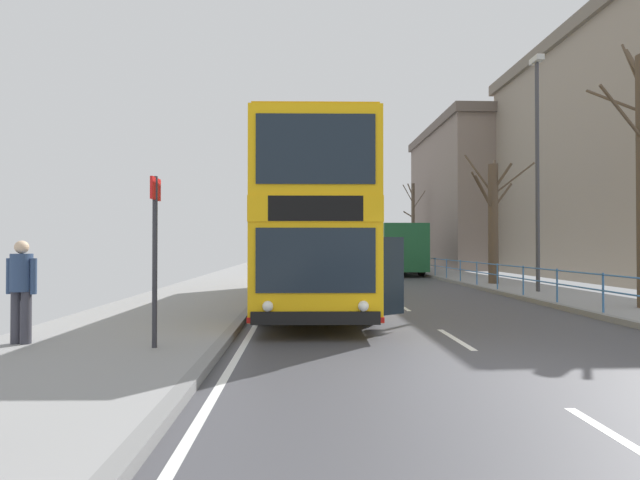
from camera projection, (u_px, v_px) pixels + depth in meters
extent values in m
cube|color=#424247|center=(519.00, 380.00, 6.30)|extent=(8.40, 140.00, 0.06)
cube|color=silver|center=(635.00, 448.00, 4.10)|extent=(0.12, 2.00, 0.00)
cube|color=silver|center=(455.00, 339.00, 8.90)|extent=(0.12, 2.00, 0.00)
cube|color=silver|center=(402.00, 306.00, 13.69)|extent=(0.12, 2.00, 0.00)
cube|color=silver|center=(376.00, 291.00, 18.49)|extent=(0.12, 2.00, 0.00)
cube|color=silver|center=(361.00, 281.00, 23.28)|extent=(0.12, 2.00, 0.00)
cube|color=silver|center=(351.00, 275.00, 28.08)|extent=(0.12, 2.00, 0.00)
cube|color=silver|center=(344.00, 271.00, 32.88)|extent=(0.12, 2.00, 0.00)
cube|color=silver|center=(338.00, 268.00, 37.67)|extent=(0.12, 2.00, 0.00)
cube|color=silver|center=(334.00, 265.00, 42.47)|extent=(0.12, 2.00, 0.00)
cube|color=silver|center=(331.00, 263.00, 47.26)|extent=(0.12, 2.00, 0.00)
cube|color=silver|center=(328.00, 262.00, 52.06)|extent=(0.12, 2.00, 0.00)
cube|color=silver|center=(326.00, 260.00, 56.86)|extent=(0.12, 2.00, 0.00)
cube|color=silver|center=(223.00, 380.00, 6.15)|extent=(0.12, 133.00, 0.00)
cube|color=slate|center=(196.00, 376.00, 6.13)|extent=(0.20, 140.00, 0.14)
cube|color=gray|center=(32.00, 377.00, 6.05)|extent=(4.00, 140.00, 0.14)
cube|color=#F4B20F|center=(315.00, 262.00, 14.11)|extent=(2.76, 11.11, 1.87)
cube|color=#F4B20F|center=(315.00, 223.00, 14.12)|extent=(2.77, 11.17, 0.49)
cube|color=#F4B20F|center=(315.00, 187.00, 14.13)|extent=(2.76, 11.11, 1.70)
cube|color=#D0970D|center=(315.00, 157.00, 14.15)|extent=(2.68, 10.78, 0.08)
cube|color=#19232D|center=(316.00, 260.00, 8.57)|extent=(2.20, 0.08, 1.19)
cube|color=black|center=(316.00, 208.00, 8.58)|extent=(1.75, 0.07, 0.47)
cube|color=#19232D|center=(316.00, 149.00, 8.59)|extent=(2.20, 0.08, 1.29)
cube|color=black|center=(316.00, 318.00, 8.55)|extent=(2.37, 0.14, 0.24)
cube|color=#B2140F|center=(315.00, 291.00, 14.09)|extent=(2.79, 11.17, 0.10)
cube|color=#19232D|center=(356.00, 253.00, 14.40)|extent=(0.23, 8.62, 0.97)
cube|color=#19232D|center=(356.00, 184.00, 14.15)|extent=(0.26, 9.95, 1.02)
cube|color=#19232D|center=(274.00, 253.00, 14.37)|extent=(0.23, 8.62, 0.97)
cube|color=#19232D|center=(273.00, 184.00, 14.12)|extent=(0.26, 9.95, 1.02)
sphere|color=white|center=(363.00, 306.00, 8.55)|extent=(0.20, 0.20, 0.20)
sphere|color=white|center=(268.00, 306.00, 8.53)|extent=(0.20, 0.20, 0.20)
cube|color=#19232D|center=(389.00, 276.00, 9.65)|extent=(0.69, 0.48, 1.60)
cube|color=black|center=(371.00, 275.00, 9.94)|extent=(0.12, 0.90, 1.60)
cylinder|color=black|center=(367.00, 300.00, 10.79)|extent=(0.32, 1.05, 1.04)
cylinder|color=black|center=(263.00, 300.00, 10.75)|extent=(0.32, 1.05, 1.04)
cylinder|color=black|center=(346.00, 279.00, 17.74)|extent=(0.32, 1.05, 1.04)
cylinder|color=black|center=(283.00, 279.00, 17.71)|extent=(0.32, 1.05, 1.04)
cube|color=#19512D|center=(391.00, 247.00, 30.88)|extent=(2.69, 10.39, 2.72)
cube|color=#19232D|center=(372.00, 241.00, 30.86)|extent=(0.16, 8.79, 1.31)
cube|color=#19232D|center=(410.00, 241.00, 30.92)|extent=(0.16, 8.79, 1.31)
cube|color=#19232D|center=(379.00, 244.00, 36.07)|extent=(2.17, 0.06, 1.63)
cylinder|color=black|center=(367.00, 264.00, 34.01)|extent=(0.30, 0.96, 0.96)
cylinder|color=black|center=(400.00, 264.00, 34.07)|extent=(0.30, 0.96, 0.96)
cylinder|color=black|center=(380.00, 268.00, 27.47)|extent=(0.30, 0.96, 0.96)
cylinder|color=black|center=(421.00, 268.00, 27.52)|extent=(0.30, 0.96, 0.96)
cylinder|color=#386BA8|center=(603.00, 293.00, 11.45)|extent=(0.05, 0.05, 0.97)
cylinder|color=#386BA8|center=(557.00, 285.00, 13.52)|extent=(0.05, 0.05, 0.97)
cylinder|color=#386BA8|center=(523.00, 280.00, 15.59)|extent=(0.05, 0.05, 0.97)
cylinder|color=#386BA8|center=(497.00, 276.00, 17.66)|extent=(0.05, 0.05, 0.97)
cylinder|color=#386BA8|center=(477.00, 273.00, 19.73)|extent=(0.05, 0.05, 0.97)
cylinder|color=#386BA8|center=(460.00, 270.00, 21.80)|extent=(0.05, 0.05, 0.97)
cylinder|color=#386BA8|center=(447.00, 268.00, 23.87)|extent=(0.05, 0.05, 0.97)
cylinder|color=#386BA8|center=(435.00, 267.00, 25.94)|extent=(0.05, 0.05, 0.97)
cylinder|color=#386BA8|center=(425.00, 265.00, 28.00)|extent=(0.05, 0.05, 0.97)
cylinder|color=#386BA8|center=(417.00, 264.00, 30.07)|extent=(0.05, 0.05, 0.97)
cylinder|color=#386BA8|center=(409.00, 263.00, 32.14)|extent=(0.05, 0.05, 0.97)
cylinder|color=#386BA8|center=(403.00, 262.00, 34.21)|extent=(0.05, 0.05, 0.97)
cylinder|color=#386BA8|center=(397.00, 261.00, 36.28)|extent=(0.05, 0.05, 0.97)
cylinder|color=#386BA8|center=(477.00, 263.00, 19.73)|extent=(0.04, 33.13, 0.04)
cylinder|color=#386BA8|center=(477.00, 272.00, 19.73)|extent=(0.04, 33.13, 0.04)
cylinder|color=#383842|center=(26.00, 316.00, 7.80)|extent=(0.18, 0.18, 0.91)
cylinder|color=#383842|center=(16.00, 316.00, 7.82)|extent=(0.18, 0.18, 0.91)
cylinder|color=navy|center=(22.00, 273.00, 7.82)|extent=(0.39, 0.39, 0.63)
cylinder|color=navy|center=(34.00, 276.00, 7.79)|extent=(0.11, 0.11, 0.60)
cylinder|color=navy|center=(10.00, 276.00, 7.85)|extent=(0.11, 0.11, 0.60)
sphere|color=beige|center=(22.00, 247.00, 7.82)|extent=(0.25, 0.25, 0.22)
cylinder|color=#2D2D33|center=(155.00, 262.00, 7.53)|extent=(0.08, 0.08, 2.75)
cube|color=red|center=(156.00, 189.00, 7.56)|extent=(0.04, 0.44, 0.36)
cylinder|color=#38383D|center=(537.00, 177.00, 16.85)|extent=(0.14, 0.14, 8.24)
cube|color=#B2B2AD|center=(537.00, 60.00, 16.90)|extent=(0.28, 0.60, 0.20)
cylinder|color=#4C3D2D|center=(493.00, 224.00, 20.41)|extent=(0.43, 0.43, 5.20)
cylinder|color=#4C3D2D|center=(483.00, 192.00, 19.99)|extent=(1.34, 0.92, 1.66)
cylinder|color=#4C3D2D|center=(485.00, 193.00, 19.95)|extent=(1.21, 1.01, 1.36)
cylinder|color=#4C3D2D|center=(502.00, 196.00, 21.02)|extent=(1.43, 1.26, 1.33)
cylinder|color=#4C3D2D|center=(494.00, 168.00, 21.35)|extent=(0.94, 1.86, 1.13)
cylinder|color=#4C3D2D|center=(502.00, 177.00, 20.15)|extent=(0.70, 0.75, 1.17)
cylinder|color=#4C3D2D|center=(514.00, 179.00, 20.29)|extent=(1.73, 0.43, 1.41)
cylinder|color=#4C3D2D|center=(479.00, 174.00, 20.82)|extent=(1.07, 0.92, 1.92)
cylinder|color=#4C3D2D|center=(623.00, 114.00, 12.03)|extent=(1.66, 0.72, 1.31)
cylinder|color=#4C3D2D|center=(614.00, 101.00, 13.10)|extent=(0.71, 1.54, 1.13)
cylinder|color=#4C3D2D|center=(632.00, 69.00, 13.03)|extent=(0.40, 1.33, 1.92)
cylinder|color=#4C3D2D|center=(634.00, 65.00, 12.91)|extent=(0.40, 1.15, 1.31)
cylinder|color=brown|center=(413.00, 224.00, 39.92)|extent=(0.28, 0.28, 6.97)
cylinder|color=brown|center=(408.00, 214.00, 40.39)|extent=(0.72, 1.05, 0.66)
cylinder|color=brown|center=(408.00, 194.00, 39.66)|extent=(1.06, 0.63, 1.52)
cylinder|color=brown|center=(410.00, 190.00, 40.25)|extent=(0.44, 0.73, 1.23)
cylinder|color=brown|center=(419.00, 200.00, 39.62)|extent=(0.96, 0.76, 1.53)
cube|color=slate|center=(493.00, 201.00, 39.63)|extent=(10.64, 13.86, 11.10)
cube|color=#5F534B|center=(492.00, 132.00, 39.71)|extent=(11.07, 14.42, 0.70)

